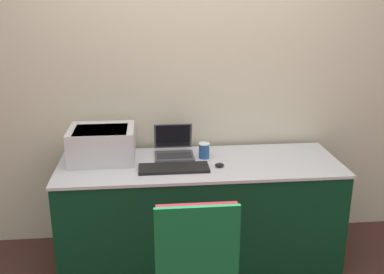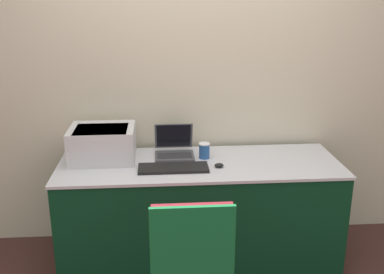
# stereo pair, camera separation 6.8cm
# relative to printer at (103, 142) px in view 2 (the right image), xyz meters

# --- Properties ---
(wall_back) EXTENTS (8.00, 0.05, 2.60)m
(wall_back) POSITION_rel_printer_xyz_m (0.68, 0.30, 0.41)
(wall_back) COLOR beige
(wall_back) RESTS_ON ground_plane
(table) EXTENTS (1.99, 0.69, 0.77)m
(table) POSITION_rel_printer_xyz_m (0.68, -0.12, -0.51)
(table) COLOR #0C381E
(table) RESTS_ON ground_plane
(printer) EXTENTS (0.46, 0.38, 0.24)m
(printer) POSITION_rel_printer_xyz_m (0.00, 0.00, 0.00)
(printer) COLOR silver
(printer) RESTS_ON table
(laptop_left) EXTENTS (0.28, 0.29, 0.22)m
(laptop_left) POSITION_rel_printer_xyz_m (0.51, 0.05, -0.08)
(laptop_left) COLOR #4C4C51
(laptop_left) RESTS_ON table
(external_keyboard) EXTENTS (0.48, 0.18, 0.02)m
(external_keyboard) POSITION_rel_printer_xyz_m (0.49, -0.24, -0.12)
(external_keyboard) COLOR black
(external_keyboard) RESTS_ON table
(coffee_cup) EXTENTS (0.08, 0.08, 0.11)m
(coffee_cup) POSITION_rel_printer_xyz_m (0.73, -0.03, -0.07)
(coffee_cup) COLOR #285699
(coffee_cup) RESTS_ON table
(mouse) EXTENTS (0.06, 0.04, 0.03)m
(mouse) POSITION_rel_printer_xyz_m (0.81, -0.23, -0.11)
(mouse) COLOR black
(mouse) RESTS_ON table
(chair) EXTENTS (0.42, 0.43, 0.93)m
(chair) POSITION_rel_printer_xyz_m (0.56, -1.03, -0.33)
(chair) COLOR maroon
(chair) RESTS_ON ground_plane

